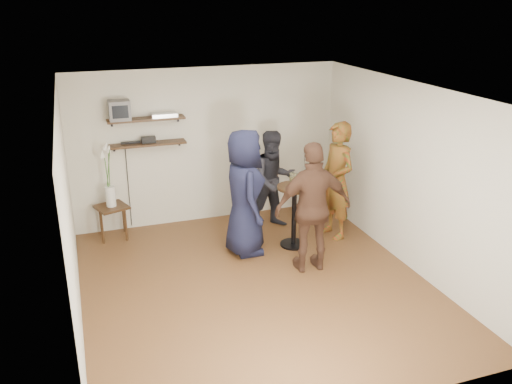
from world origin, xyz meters
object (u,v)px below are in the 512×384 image
at_px(radio, 149,140).
at_px(person_plaid, 337,181).
at_px(side_table, 112,211).
at_px(dvd_deck, 164,115).
at_px(person_navy, 244,193).
at_px(person_dark, 274,180).
at_px(crt_monitor, 119,110).
at_px(person_brown, 313,208).
at_px(drinks_table, 294,208).

xyz_separation_m(radio, person_plaid, (2.71, -1.25, -0.58)).
bearing_deg(side_table, person_plaid, -17.60).
bearing_deg(radio, dvd_deck, 0.00).
distance_m(side_table, person_navy, 2.23).
height_order(dvd_deck, person_dark, dvd_deck).
xyz_separation_m(side_table, person_dark, (2.58, -0.43, 0.37)).
bearing_deg(person_navy, side_table, 60.71).
xyz_separation_m(crt_monitor, person_plaid, (3.12, -1.25, -1.08)).
height_order(crt_monitor, person_brown, crt_monitor).
distance_m(person_plaid, person_navy, 1.55).
bearing_deg(person_navy, person_brown, -135.45).
relative_size(person_plaid, person_brown, 1.01).
distance_m(dvd_deck, person_navy, 1.87).
bearing_deg(person_plaid, side_table, -117.39).
bearing_deg(side_table, drinks_table, -24.77).
relative_size(crt_monitor, person_brown, 0.17).
bearing_deg(person_brown, person_dark, -86.65).
bearing_deg(person_plaid, drinks_table, -90.00).
distance_m(crt_monitor, drinks_table, 3.06).
height_order(radio, drinks_table, radio).
height_order(person_plaid, person_dark, person_plaid).
bearing_deg(person_brown, crt_monitor, -39.25).
bearing_deg(dvd_deck, crt_monitor, 180.00).
distance_m(crt_monitor, side_table, 1.60).
relative_size(side_table, person_navy, 0.30).
height_order(crt_monitor, side_table, crt_monitor).
bearing_deg(side_table, person_brown, -37.81).
height_order(crt_monitor, drinks_table, crt_monitor).
distance_m(side_table, drinks_table, 2.88).
xyz_separation_m(crt_monitor, radio, (0.41, 0.00, -0.50)).
xyz_separation_m(person_plaid, person_dark, (-0.81, 0.65, -0.11)).
height_order(radio, side_table, radio).
relative_size(person_plaid, person_dark, 1.14).
xyz_separation_m(dvd_deck, drinks_table, (1.67, -1.38, -1.27)).
xyz_separation_m(radio, side_table, (-0.67, -0.17, -1.06)).
bearing_deg(radio, person_brown, -48.88).
xyz_separation_m(crt_monitor, drinks_table, (2.35, -1.38, -1.39)).
bearing_deg(person_dark, radio, 159.81).
bearing_deg(person_dark, dvd_deck, 157.16).
relative_size(dvd_deck, drinks_table, 0.41).
height_order(crt_monitor, dvd_deck, crt_monitor).
distance_m(radio, person_plaid, 3.04).
bearing_deg(dvd_deck, drinks_table, -39.55).
xyz_separation_m(side_table, drinks_table, (2.61, -1.21, 0.17)).
relative_size(drinks_table, person_plaid, 0.52).
relative_size(dvd_deck, person_plaid, 0.21).
bearing_deg(side_table, crt_monitor, 33.63).
bearing_deg(person_plaid, radio, -124.52).
xyz_separation_m(crt_monitor, person_navy, (1.57, -1.34, -1.07)).
bearing_deg(crt_monitor, person_navy, -40.45).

